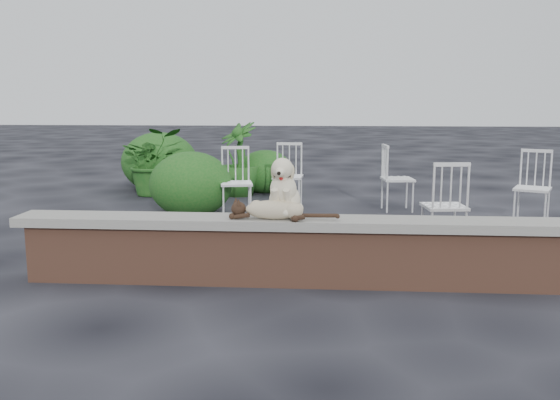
# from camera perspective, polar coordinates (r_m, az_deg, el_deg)

# --- Properties ---
(ground) EXTENTS (60.00, 60.00, 0.00)m
(ground) POSITION_cam_1_polar(r_m,az_deg,el_deg) (5.30, 8.78, -7.95)
(ground) COLOR black
(ground) RESTS_ON ground
(brick_wall) EXTENTS (6.00, 0.30, 0.50)m
(brick_wall) POSITION_cam_1_polar(r_m,az_deg,el_deg) (5.23, 8.86, -5.34)
(brick_wall) COLOR brown
(brick_wall) RESTS_ON ground
(capstone) EXTENTS (6.20, 0.40, 0.08)m
(capstone) POSITION_cam_1_polar(r_m,az_deg,el_deg) (5.17, 8.94, -2.23)
(capstone) COLOR slate
(capstone) RESTS_ON brick_wall
(dog) EXTENTS (0.40, 0.49, 0.53)m
(dog) POSITION_cam_1_polar(r_m,az_deg,el_deg) (5.19, 0.45, 1.33)
(dog) COLOR beige
(dog) RESTS_ON capstone
(cat) EXTENTS (1.11, 0.40, 0.18)m
(cat) POSITION_cam_1_polar(r_m,az_deg,el_deg) (5.07, -0.56, -0.81)
(cat) COLOR tan
(cat) RESTS_ON capstone
(chair_e) EXTENTS (0.62, 0.62, 0.94)m
(chair_e) POSITION_cam_1_polar(r_m,az_deg,el_deg) (8.73, 11.05, 2.07)
(chair_e) COLOR white
(chair_e) RESTS_ON ground
(chair_a) EXTENTS (0.66, 0.66, 0.94)m
(chair_a) POSITION_cam_1_polar(r_m,az_deg,el_deg) (8.16, -4.15, 1.70)
(chair_a) COLOR white
(chair_a) RESTS_ON ground
(chair_c) EXTENTS (0.62, 0.62, 0.94)m
(chair_c) POSITION_cam_1_polar(r_m,az_deg,el_deg) (6.64, 15.24, -0.43)
(chair_c) COLOR white
(chair_c) RESTS_ON ground
(chair_d) EXTENTS (0.74, 0.74, 0.94)m
(chair_d) POSITION_cam_1_polar(r_m,az_deg,el_deg) (8.30, 22.74, 1.11)
(chair_d) COLOR white
(chair_d) RESTS_ON ground
(chair_b) EXTENTS (0.59, 0.59, 0.94)m
(chair_b) POSITION_cam_1_polar(r_m,az_deg,el_deg) (8.83, 0.76, 2.33)
(chair_b) COLOR white
(chair_b) RESTS_ON ground
(potted_plant_a) EXTENTS (1.27, 1.20, 1.12)m
(potted_plant_a) POSITION_cam_1_polar(r_m,az_deg,el_deg) (10.16, -11.88, 3.58)
(potted_plant_a) COLOR #165018
(potted_plant_a) RESTS_ON ground
(potted_plant_b) EXTENTS (0.95, 0.95, 1.21)m
(potted_plant_b) POSITION_cam_1_polar(r_m,az_deg,el_deg) (9.93, -3.96, 3.89)
(potted_plant_b) COLOR #165018
(potted_plant_b) RESTS_ON ground
(shrubbery) EXTENTS (3.04, 3.38, 1.06)m
(shrubbery) POSITION_cam_1_polar(r_m,az_deg,el_deg) (9.97, -8.65, 2.81)
(shrubbery) COLOR #165018
(shrubbery) RESTS_ON ground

